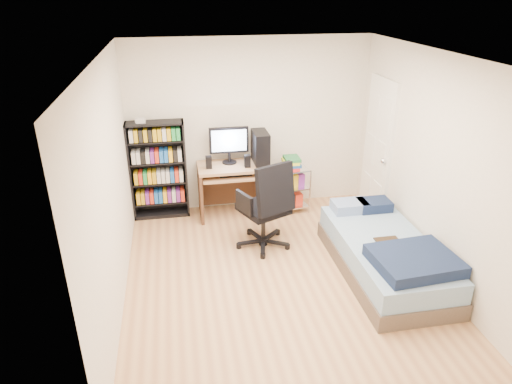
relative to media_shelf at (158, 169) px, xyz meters
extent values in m
cube|color=tan|center=(1.35, -1.84, -0.75)|extent=(3.50, 4.00, 0.04)
cube|color=white|center=(1.35, -1.84, 1.79)|extent=(3.50, 4.00, 0.04)
cube|color=silver|center=(1.35, 0.18, 0.52)|extent=(3.50, 0.04, 2.50)
cube|color=silver|center=(1.35, -3.86, 0.52)|extent=(3.50, 0.04, 2.50)
cube|color=silver|center=(-0.42, -1.84, 0.52)|extent=(0.04, 4.00, 2.50)
cube|color=silver|center=(3.12, -1.84, 0.52)|extent=(0.04, 4.00, 2.50)
cube|color=black|center=(0.00, 0.00, -0.02)|extent=(0.80, 0.27, 1.42)
cube|color=black|center=(0.00, 0.00, -0.51)|extent=(0.74, 0.25, 0.02)
cube|color=red|center=(0.00, -0.01, -0.41)|extent=(0.69, 0.21, 0.17)
cube|color=black|center=(0.00, 0.00, -0.20)|extent=(0.74, 0.25, 0.02)
cube|color=blue|center=(0.00, -0.01, -0.10)|extent=(0.69, 0.21, 0.17)
cube|color=black|center=(0.00, 0.00, 0.11)|extent=(0.74, 0.25, 0.02)
cube|color=gold|center=(0.00, -0.01, 0.21)|extent=(0.69, 0.21, 0.17)
cube|color=black|center=(0.00, 0.00, 0.42)|extent=(0.74, 0.25, 0.02)
cube|color=#209242|center=(0.00, -0.01, 0.53)|extent=(0.69, 0.21, 0.17)
cube|color=silver|center=(-0.18, 0.00, 0.72)|extent=(0.12, 0.11, 0.06)
cube|color=tan|center=(1.07, -0.15, 0.03)|extent=(1.03, 0.57, 0.04)
cube|color=#39281F|center=(0.57, -0.15, -0.36)|extent=(0.04, 0.57, 0.73)
cube|color=#39281F|center=(1.56, -0.15, -0.36)|extent=(0.04, 0.57, 0.73)
cube|color=#39281F|center=(1.07, 0.11, -0.34)|extent=(0.99, 0.03, 0.67)
cube|color=tan|center=(1.07, -0.24, -0.08)|extent=(0.93, 0.46, 0.03)
cube|color=black|center=(1.07, -0.26, -0.05)|extent=(0.45, 0.15, 0.03)
cube|color=black|center=(1.02, -0.04, 0.39)|extent=(0.56, 0.05, 0.37)
cube|color=#CCE4FF|center=(1.02, -0.07, 0.39)|extent=(0.50, 0.01, 0.31)
cube|color=black|center=(1.46, -0.10, 0.27)|extent=(0.21, 0.43, 0.45)
cube|color=black|center=(0.71, -0.21, 0.13)|extent=(0.08, 0.08, 0.18)
cube|color=black|center=(1.24, -0.26, 0.13)|extent=(0.08, 0.08, 0.18)
cylinder|color=black|center=(1.31, -1.10, -0.43)|extent=(0.06, 0.06, 0.42)
cube|color=black|center=(1.31, -1.10, -0.20)|extent=(0.70, 0.70, 0.09)
cube|color=black|center=(1.41, -1.33, 0.16)|extent=(0.53, 0.35, 0.61)
cube|color=black|center=(1.05, -1.22, -0.04)|extent=(0.18, 0.32, 0.24)
cube|color=black|center=(1.57, -0.99, -0.04)|extent=(0.18, 0.32, 0.24)
cylinder|color=silver|center=(1.67, -0.41, -0.39)|extent=(0.02, 0.02, 0.68)
cylinder|color=silver|center=(2.16, -0.33, -0.39)|extent=(0.02, 0.02, 0.68)
cylinder|color=silver|center=(1.62, -0.06, -0.39)|extent=(0.02, 0.02, 0.68)
cylinder|color=silver|center=(2.11, 0.02, -0.39)|extent=(0.02, 0.02, 0.68)
cube|color=silver|center=(1.89, -0.20, -0.63)|extent=(0.55, 0.42, 0.02)
cube|color=silver|center=(1.89, -0.20, -0.34)|extent=(0.55, 0.42, 0.02)
cube|color=silver|center=(1.89, -0.20, -0.05)|extent=(0.55, 0.42, 0.02)
cube|color=red|center=(1.89, -0.20, 0.03)|extent=(0.25, 0.30, 0.16)
cube|color=brown|center=(2.58, -1.98, -0.63)|extent=(0.99, 1.98, 0.20)
cube|color=#819FC0|center=(2.58, -1.98, -0.41)|extent=(0.95, 1.94, 0.24)
cube|color=#131F3E|center=(2.63, -2.52, -0.23)|extent=(0.89, 0.75, 0.14)
cube|color=#98B4D8|center=(2.44, -1.18, -0.23)|extent=(0.45, 0.30, 0.13)
cube|color=#131F3E|center=(2.76, -1.20, -0.23)|extent=(0.42, 0.30, 0.13)
cube|color=#3E2914|center=(2.58, -2.03, -0.28)|extent=(0.28, 0.22, 0.02)
cube|color=white|center=(3.08, -0.49, 0.27)|extent=(0.05, 0.80, 2.00)
sphere|color=silver|center=(3.02, -0.81, 0.22)|extent=(0.08, 0.08, 0.08)
camera|label=1|loc=(0.29, -6.18, 2.39)|focal=32.00mm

